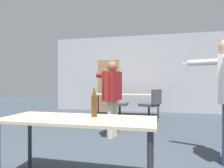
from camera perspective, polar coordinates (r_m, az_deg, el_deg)
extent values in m
cube|color=#BCBCC1|center=(7.95, 6.83, 2.96)|extent=(6.70, 0.10, 2.98)
cube|color=#AD7F4C|center=(8.08, -1.00, -0.38)|extent=(0.90, 0.02, 2.05)
cube|color=#C6B793|center=(2.28, -9.75, -9.93)|extent=(1.72, 0.67, 0.03)
cylinder|color=#2D2D33|center=(2.98, -22.43, -14.76)|extent=(0.05, 0.05, 0.71)
cylinder|color=#2D2D33|center=(2.47, 11.24, -17.92)|extent=(0.05, 0.05, 0.71)
cube|color=#C6B793|center=(6.88, 3.96, -3.05)|extent=(2.29, 0.76, 0.03)
cylinder|color=#2D2D33|center=(6.86, -5.52, -6.14)|extent=(0.05, 0.05, 0.71)
cylinder|color=#2D2D33|center=(6.52, 13.06, -6.49)|extent=(0.05, 0.05, 0.71)
cylinder|color=#2D2D33|center=(7.46, -3.98, -5.62)|extent=(0.05, 0.05, 0.71)
cylinder|color=#2D2D33|center=(7.15, 13.04, -5.89)|extent=(0.05, 0.05, 0.71)
cylinder|color=beige|center=(4.12, -0.50, -10.08)|extent=(0.14, 0.14, 0.76)
cylinder|color=beige|center=(4.29, 0.61, -9.66)|extent=(0.14, 0.14, 0.76)
cube|color=maroon|center=(4.14, 0.06, -0.54)|extent=(0.34, 0.50, 0.60)
sphere|color=#936B4C|center=(4.15, 0.06, 5.07)|extent=(0.21, 0.21, 0.21)
cylinder|color=maroon|center=(3.89, -1.69, -0.96)|extent=(0.11, 0.11, 0.52)
cylinder|color=maroon|center=(4.51, -1.41, 2.52)|extent=(0.53, 0.22, 0.11)
cube|color=white|center=(4.65, -4.61, 2.46)|extent=(0.12, 0.06, 0.03)
cylinder|color=silver|center=(3.47, 25.54, 5.65)|extent=(0.57, 0.28, 0.10)
cube|color=white|center=(3.53, 20.39, 5.58)|extent=(0.13, 0.07, 0.03)
cylinder|color=black|center=(6.25, 2.26, -9.91)|extent=(0.52, 0.52, 0.03)
cylinder|color=black|center=(6.21, 2.26, -7.95)|extent=(0.06, 0.06, 0.40)
cube|color=#4C4C51|center=(6.18, 2.26, -5.73)|extent=(0.48, 0.48, 0.08)
cube|color=#4C4C51|center=(6.22, -0.08, -3.38)|extent=(0.08, 0.44, 0.42)
cylinder|color=black|center=(6.07, 10.50, -10.21)|extent=(0.52, 0.52, 0.03)
cylinder|color=black|center=(6.04, 10.51, -8.17)|extent=(0.06, 0.06, 0.41)
cube|color=#4C4C51|center=(6.01, 10.51, -5.87)|extent=(0.64, 0.64, 0.08)
cube|color=#4C4C51|center=(5.84, 12.61, -3.59)|extent=(0.29, 0.40, 0.42)
cylinder|color=#563314|center=(2.32, -5.09, -6.42)|extent=(0.07, 0.07, 0.24)
cone|color=#563314|center=(2.30, -5.09, -2.16)|extent=(0.06, 0.06, 0.11)
cylinder|color=gold|center=(2.30, -5.09, -0.73)|extent=(0.03, 0.03, 0.01)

